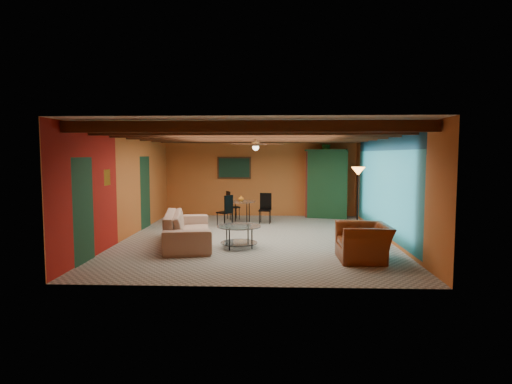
{
  "coord_description": "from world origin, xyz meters",
  "views": [
    {
      "loc": [
        0.44,
        -10.65,
        2.1
      ],
      "look_at": [
        0.0,
        0.2,
        1.15
      ],
      "focal_mm": 30.06,
      "sensor_mm": 36.0,
      "label": 1
    }
  ],
  "objects_px": {
    "armchair": "(364,242)",
    "coffee_table": "(239,236)",
    "floor_lamp": "(358,201)",
    "potted_plant": "(327,144)",
    "dining_table": "(241,208)",
    "sofa": "(188,228)",
    "armoire": "(326,184)",
    "vase": "(241,190)"
  },
  "relations": [
    {
      "from": "dining_table",
      "to": "vase",
      "type": "xyz_separation_m",
      "value": [
        -0.0,
        0.0,
        0.56
      ]
    },
    {
      "from": "sofa",
      "to": "floor_lamp",
      "type": "relative_size",
      "value": 1.46
    },
    {
      "from": "coffee_table",
      "to": "armoire",
      "type": "xyz_separation_m",
      "value": [
        2.53,
        4.82,
        0.85
      ]
    },
    {
      "from": "coffee_table",
      "to": "armoire",
      "type": "relative_size",
      "value": 0.45
    },
    {
      "from": "coffee_table",
      "to": "armoire",
      "type": "bearing_deg",
      "value": 62.28
    },
    {
      "from": "armoire",
      "to": "vase",
      "type": "distance_m",
      "value": 3.04
    },
    {
      "from": "armchair",
      "to": "armoire",
      "type": "distance_m",
      "value": 5.93
    },
    {
      "from": "sofa",
      "to": "vase",
      "type": "bearing_deg",
      "value": -27.71
    },
    {
      "from": "floor_lamp",
      "to": "potted_plant",
      "type": "bearing_deg",
      "value": 98.25
    },
    {
      "from": "armoire",
      "to": "potted_plant",
      "type": "distance_m",
      "value": 1.36
    },
    {
      "from": "coffee_table",
      "to": "dining_table",
      "type": "height_order",
      "value": "dining_table"
    },
    {
      "from": "vase",
      "to": "coffee_table",
      "type": "bearing_deg",
      "value": -86.39
    },
    {
      "from": "sofa",
      "to": "floor_lamp",
      "type": "bearing_deg",
      "value": -81.7
    },
    {
      "from": "armchair",
      "to": "coffee_table",
      "type": "height_order",
      "value": "armchair"
    },
    {
      "from": "floor_lamp",
      "to": "vase",
      "type": "height_order",
      "value": "floor_lamp"
    },
    {
      "from": "armoire",
      "to": "potted_plant",
      "type": "xyz_separation_m",
      "value": [
        0.0,
        0.0,
        1.36
      ]
    },
    {
      "from": "sofa",
      "to": "dining_table",
      "type": "height_order",
      "value": "dining_table"
    },
    {
      "from": "armchair",
      "to": "coffee_table",
      "type": "xyz_separation_m",
      "value": [
        -2.57,
        1.06,
        -0.11
      ]
    },
    {
      "from": "sofa",
      "to": "vase",
      "type": "relative_size",
      "value": 14.39
    },
    {
      "from": "floor_lamp",
      "to": "vase",
      "type": "distance_m",
      "value": 3.68
    },
    {
      "from": "armoire",
      "to": "vase",
      "type": "relative_size",
      "value": 12.24
    },
    {
      "from": "dining_table",
      "to": "potted_plant",
      "type": "height_order",
      "value": "potted_plant"
    },
    {
      "from": "coffee_table",
      "to": "dining_table",
      "type": "bearing_deg",
      "value": 93.61
    },
    {
      "from": "sofa",
      "to": "armchair",
      "type": "bearing_deg",
      "value": -120.05
    },
    {
      "from": "armchair",
      "to": "potted_plant",
      "type": "xyz_separation_m",
      "value": [
        -0.04,
        5.88,
        2.1
      ]
    },
    {
      "from": "floor_lamp",
      "to": "dining_table",
      "type": "bearing_deg",
      "value": 150.6
    },
    {
      "from": "armchair",
      "to": "vase",
      "type": "height_order",
      "value": "vase"
    },
    {
      "from": "sofa",
      "to": "potted_plant",
      "type": "xyz_separation_m",
      "value": [
        3.75,
        4.54,
        2.08
      ]
    },
    {
      "from": "sofa",
      "to": "vase",
      "type": "xyz_separation_m",
      "value": [
        1.0,
        3.24,
        0.64
      ]
    },
    {
      "from": "sofa",
      "to": "floor_lamp",
      "type": "xyz_separation_m",
      "value": [
        4.2,
        1.44,
        0.51
      ]
    },
    {
      "from": "sofa",
      "to": "armoire",
      "type": "xyz_separation_m",
      "value": [
        3.75,
        4.54,
        0.73
      ]
    },
    {
      "from": "armchair",
      "to": "floor_lamp",
      "type": "distance_m",
      "value": 2.86
    },
    {
      "from": "dining_table",
      "to": "potted_plant",
      "type": "bearing_deg",
      "value": 25.23
    },
    {
      "from": "sofa",
      "to": "dining_table",
      "type": "distance_m",
      "value": 3.39
    },
    {
      "from": "armchair",
      "to": "dining_table",
      "type": "distance_m",
      "value": 5.37
    },
    {
      "from": "armoire",
      "to": "coffee_table",
      "type": "bearing_deg",
      "value": -103.04
    },
    {
      "from": "coffee_table",
      "to": "dining_table",
      "type": "relative_size",
      "value": 0.56
    },
    {
      "from": "coffee_table",
      "to": "potted_plant",
      "type": "xyz_separation_m",
      "value": [
        2.53,
        4.82,
        2.21
      ]
    },
    {
      "from": "dining_table",
      "to": "floor_lamp",
      "type": "xyz_separation_m",
      "value": [
        3.2,
        -1.8,
        0.43
      ]
    },
    {
      "from": "armchair",
      "to": "armoire",
      "type": "xyz_separation_m",
      "value": [
        -0.04,
        5.88,
        0.74
      ]
    },
    {
      "from": "floor_lamp",
      "to": "potted_plant",
      "type": "distance_m",
      "value": 3.51
    },
    {
      "from": "dining_table",
      "to": "armoire",
      "type": "distance_m",
      "value": 3.11
    }
  ]
}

